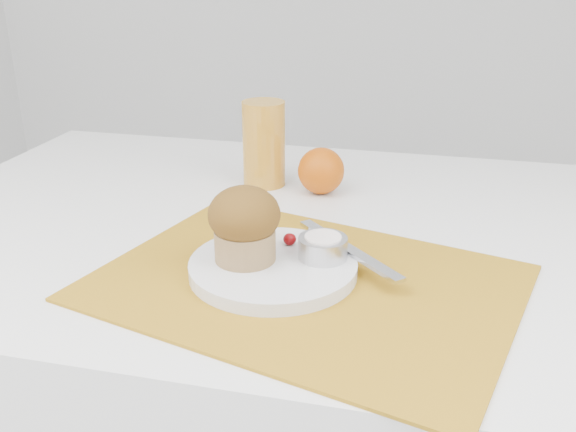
% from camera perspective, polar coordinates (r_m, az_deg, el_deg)
% --- Properties ---
extents(table, '(1.20, 0.80, 0.75)m').
position_cam_1_polar(table, '(1.17, -0.18, -17.74)').
color(table, white).
rests_on(table, ground).
extents(placemat, '(0.57, 0.48, 0.00)m').
position_cam_1_polar(placemat, '(0.79, 1.56, -5.95)').
color(placemat, '#AC7717').
rests_on(placemat, table).
extents(plate, '(0.26, 0.26, 0.02)m').
position_cam_1_polar(plate, '(0.81, -1.34, -4.58)').
color(plate, silver).
rests_on(plate, placemat).
extents(ramekin, '(0.06, 0.06, 0.03)m').
position_cam_1_polar(ramekin, '(0.81, 3.12, -2.81)').
color(ramekin, '#B9B9BD').
rests_on(ramekin, plate).
extents(cream, '(0.05, 0.05, 0.01)m').
position_cam_1_polar(cream, '(0.80, 3.13, -1.96)').
color(cream, white).
rests_on(cream, ramekin).
extents(raspberry_near, '(0.02, 0.02, 0.02)m').
position_cam_1_polar(raspberry_near, '(0.84, 0.15, -2.07)').
color(raspberry_near, '#4F0204').
rests_on(raspberry_near, plate).
extents(raspberry_far, '(0.02, 0.02, 0.02)m').
position_cam_1_polar(raspberry_far, '(0.83, 3.03, -2.26)').
color(raspberry_far, '#5B0213').
rests_on(raspberry_far, plate).
extents(butter_knife, '(0.16, 0.16, 0.01)m').
position_cam_1_polar(butter_knife, '(0.83, 5.37, -2.93)').
color(butter_knife, silver).
rests_on(butter_knife, plate).
extents(orange, '(0.08, 0.08, 0.08)m').
position_cam_1_polar(orange, '(1.07, 2.96, 4.04)').
color(orange, '#CA5407').
rests_on(orange, table).
extents(juice_glass, '(0.08, 0.08, 0.15)m').
position_cam_1_polar(juice_glass, '(1.10, -2.16, 6.43)').
color(juice_glass, orange).
rests_on(juice_glass, table).
extents(muffin, '(0.09, 0.09, 0.10)m').
position_cam_1_polar(muffin, '(0.79, -3.89, -0.67)').
color(muffin, '#A07D4D').
rests_on(muffin, plate).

